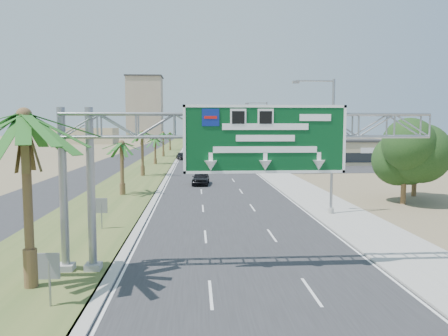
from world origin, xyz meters
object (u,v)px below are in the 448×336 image
car_left_lane (201,178)px  sign_gantry (229,138)px  palm_near (24,117)px  signal_mast (237,136)px  car_far (181,156)px  car_mid_lane (217,161)px  store_building (335,152)px  pole_sign_red_near (304,127)px  pole_sign_red_far (260,129)px  pole_sign_blue (292,132)px  car_right_lane (243,164)px

car_left_lane → sign_gantry: bearing=-83.8°
palm_near → car_left_lane: size_ratio=1.83×
signal_mast → car_far: size_ratio=2.26×
car_mid_lane → car_far: (-6.45, 12.88, -0.07)m
sign_gantry → store_building: (23.06, 56.07, -4.06)m
car_mid_lane → pole_sign_red_near: 19.37m
palm_near → pole_sign_red_near: (21.44, 41.21, -0.40)m
sign_gantry → pole_sign_red_far: size_ratio=2.19×
store_building → pole_sign_blue: size_ratio=2.33×
palm_near → car_right_lane: size_ratio=1.74×
pole_sign_blue → sign_gantry: bearing=-105.6°
sign_gantry → car_left_lane: (-0.94, 29.48, -5.28)m
pole_sign_red_far → pole_sign_blue: bearing=-88.5°
store_building → car_right_lane: (-17.13, -7.55, -1.33)m
signal_mast → pole_sign_red_far: size_ratio=1.35×
palm_near → pole_sign_red_near: pole_sign_red_near is taller
pole_sign_red_far → pole_sign_red_near: bearing=-89.9°
palm_near → car_mid_lane: 57.23m
signal_mast → car_mid_lane: size_ratio=2.32×
sign_gantry → car_far: 67.26m
signal_mast → store_building: (16.83, -5.97, -2.85)m
pole_sign_blue → pole_sign_red_near: bearing=-93.6°
store_building → car_far: bearing=158.4°
store_building → pole_sign_red_near: pole_sign_red_near is taller
car_left_lane → car_right_lane: 20.24m
car_mid_lane → pole_sign_red_far: pole_sign_red_far is taller
store_building → car_far: store_building is taller
car_mid_lane → signal_mast: bearing=60.5°
palm_near → signal_mast: palm_near is taller
palm_near → pole_sign_blue: (22.11, 51.84, -1.20)m
car_far → pole_sign_blue: bearing=-50.1°
pole_sign_red_near → pole_sign_red_far: size_ratio=1.09×
car_mid_lane → car_far: bearing=114.1°
car_far → pole_sign_blue: 25.47m
sign_gantry → pole_sign_red_far: (13.23, 79.14, -0.06)m
pole_sign_red_near → palm_near: bearing=-117.5°
palm_near → store_building: bearing=61.7°
car_left_lane → pole_sign_red_near: (14.24, 9.80, 5.75)m
pole_sign_blue → car_far: bearing=137.1°
pole_sign_red_far → sign_gantry: bearing=-99.5°
car_mid_lane → pole_sign_red_far: (11.08, 25.10, 5.27)m
palm_near → pole_sign_red_near: size_ratio=1.00×
car_right_lane → pole_sign_red_near: bearing=-53.5°
car_left_lane → pole_sign_red_near: pole_sign_red_near is taller
car_right_lane → pole_sign_red_near: pole_sign_red_near is taller
sign_gantry → signal_mast: bearing=84.3°
car_mid_lane → pole_sign_red_near: size_ratio=0.53×
pole_sign_red_near → car_left_lane: bearing=-145.5°
palm_near → store_building: 66.04m
car_right_lane → pole_sign_red_far: pole_sign_red_far is taller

